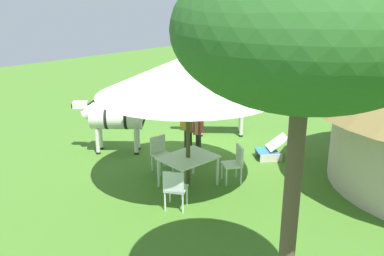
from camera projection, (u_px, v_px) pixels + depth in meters
ground_plane at (194, 154)px, 11.63m from camera, size 36.00×36.00×0.00m
shade_umbrella at (188, 74)px, 8.87m from camera, size 4.03×4.03×3.09m
patio_dining_table at (188, 160)px, 9.50m from camera, size 1.29×1.06×0.74m
patio_chair_east_end at (235, 161)px, 9.77m from camera, size 0.60×0.60×0.90m
patio_chair_near_hut at (160, 151)px, 10.39m from camera, size 0.49×0.48×0.90m
patio_chair_near_lawn at (175, 187)px, 8.49m from camera, size 0.58×0.59×0.90m
guest_beside_umbrella at (188, 124)px, 11.01m from camera, size 0.27×0.59×1.65m
guest_behind_table at (198, 127)px, 10.89m from camera, size 0.51×0.39×1.60m
standing_watcher at (188, 93)px, 14.19m from camera, size 0.51×0.46×1.73m
striped_lounge_chair at (271, 149)px, 11.24m from camera, size 0.95×0.92×0.65m
zebra_nearest_camera at (115, 117)px, 11.47m from camera, size 1.60×1.71×1.56m
zebra_by_umbrella at (219, 105)px, 12.89m from camera, size 1.71×1.91×1.52m
acacia_tree_far_lawn at (306, 32)px, 3.97m from camera, size 2.63×2.63×4.79m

